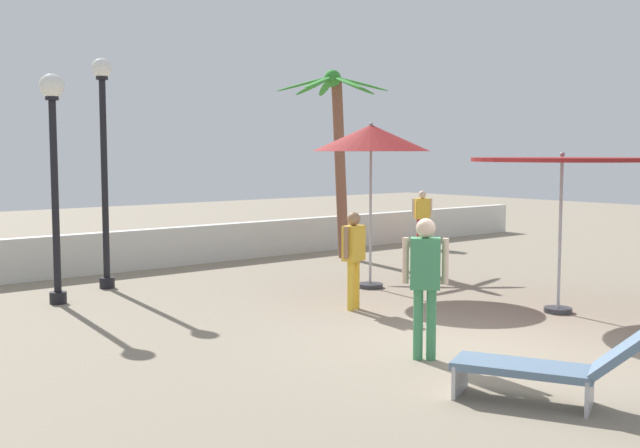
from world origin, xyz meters
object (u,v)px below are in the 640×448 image
(palm_tree_0, at_px, (337,135))
(lamp_post_0, at_px, (104,149))
(lamp_post_1, at_px, (54,154))
(guest_2, at_px, (354,251))
(patio_umbrella_0, at_px, (562,165))
(lounge_chair_0, at_px, (548,367))
(guest_1, at_px, (425,274))
(guest_3, at_px, (422,214))
(patio_umbrella_2, at_px, (371,139))

(palm_tree_0, distance_m, lamp_post_0, 6.00)
(lamp_post_1, xyz_separation_m, guest_2, (3.47, -3.56, -1.55))
(patio_umbrella_0, bearing_deg, lamp_post_1, 134.96)
(patio_umbrella_0, relative_size, lounge_chair_0, 1.45)
(patio_umbrella_0, relative_size, guest_1, 1.62)
(lamp_post_1, bearing_deg, guest_2, -45.67)
(lamp_post_0, height_order, lounge_chair_0, lamp_post_0)
(lamp_post_1, bearing_deg, patio_umbrella_0, -45.04)
(guest_3, bearing_deg, lamp_post_0, -176.94)
(lounge_chair_0, xyz_separation_m, guest_3, (8.67, 9.71, 0.52))
(patio_umbrella_2, height_order, guest_2, patio_umbrella_2)
(guest_2, bearing_deg, lamp_post_1, 134.33)
(lamp_post_1, height_order, guest_1, lamp_post_1)
(patio_umbrella_0, xyz_separation_m, guest_2, (-2.33, 2.26, -1.38))
(lounge_chair_0, relative_size, guest_3, 1.28)
(lamp_post_0, xyz_separation_m, lounge_chair_0, (0.48, -9.22, -2.21))
(palm_tree_0, bearing_deg, lounge_chair_0, -120.01)
(palm_tree_0, distance_m, guest_1, 9.36)
(patio_umbrella_2, xyz_separation_m, lounge_chair_0, (-3.33, -6.09, -2.38))
(guest_2, bearing_deg, patio_umbrella_2, 38.94)
(lamp_post_1, relative_size, guest_1, 2.19)
(lamp_post_1, relative_size, lounge_chair_0, 1.97)
(lamp_post_1, bearing_deg, guest_1, -71.90)
(patio_umbrella_2, height_order, lounge_chair_0, patio_umbrella_2)
(lamp_post_0, xyz_separation_m, guest_1, (0.80, -7.25, -1.53))
(guest_3, bearing_deg, guest_2, -144.71)
(lamp_post_1, relative_size, guest_3, 2.51)
(guest_1, bearing_deg, lamp_post_0, 96.31)
(patio_umbrella_2, bearing_deg, lamp_post_0, 140.61)
(guest_3, bearing_deg, guest_1, -137.17)
(patio_umbrella_2, bearing_deg, guest_3, 34.11)
(patio_umbrella_0, height_order, guest_1, patio_umbrella_0)
(patio_umbrella_2, xyz_separation_m, guest_3, (5.34, 3.62, -1.86))
(patio_umbrella_0, distance_m, guest_2, 3.53)
(lounge_chair_0, bearing_deg, guest_1, 80.76)
(guest_2, distance_m, guest_3, 8.53)
(patio_umbrella_0, height_order, patio_umbrella_2, patio_umbrella_2)
(lounge_chair_0, distance_m, guest_2, 5.11)
(lamp_post_1, height_order, guest_2, lamp_post_1)
(palm_tree_0, height_order, guest_1, palm_tree_0)
(palm_tree_0, relative_size, guest_3, 2.93)
(guest_1, height_order, guest_2, guest_1)
(patio_umbrella_2, xyz_separation_m, lamp_post_1, (-5.09, 2.25, -0.27))
(patio_umbrella_0, bearing_deg, guest_3, 57.23)
(palm_tree_0, xyz_separation_m, guest_1, (-5.18, -7.56, -1.87))
(patio_umbrella_0, bearing_deg, lamp_post_0, 124.06)
(guest_1, height_order, guest_3, guest_1)
(patio_umbrella_2, bearing_deg, palm_tree_0, 57.72)
(patio_umbrella_2, relative_size, lamp_post_0, 0.73)
(lounge_chair_0, height_order, guest_1, guest_1)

